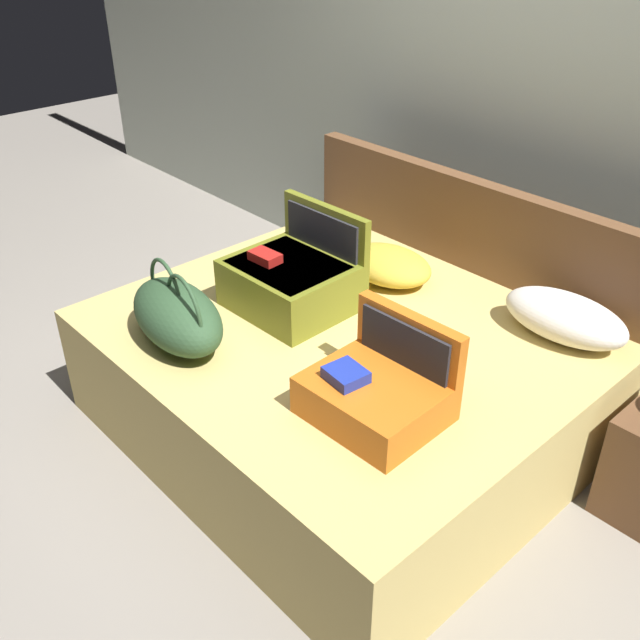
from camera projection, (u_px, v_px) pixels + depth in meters
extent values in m
plane|color=gray|center=(271.00, 469.00, 2.96)|extent=(12.00, 12.00, 0.00)
cube|color=#B7C1B2|center=(541.00, 85.00, 3.23)|extent=(8.00, 0.10, 2.60)
cube|color=tan|center=(341.00, 380.00, 3.06)|extent=(1.90, 1.61, 0.51)
cube|color=brown|center=(466.00, 274.00, 3.43)|extent=(1.94, 0.08, 0.95)
cube|color=olive|center=(288.00, 286.00, 3.03)|extent=(0.50, 0.42, 0.21)
cube|color=#28282D|center=(288.00, 279.00, 3.01)|extent=(0.44, 0.37, 0.15)
cube|color=#B21E19|center=(265.00, 257.00, 2.98)|extent=(0.14, 0.09, 0.04)
cube|color=olive|center=(326.00, 249.00, 3.11)|extent=(0.49, 0.05, 0.41)
cube|color=#28282D|center=(322.00, 251.00, 3.09)|extent=(0.42, 0.02, 0.35)
cube|color=#D16619|center=(370.00, 402.00, 2.40)|extent=(0.45, 0.35, 0.15)
cube|color=#28282D|center=(371.00, 396.00, 2.39)|extent=(0.40, 0.31, 0.10)
cube|color=#1E33A5|center=(346.00, 375.00, 2.38)|extent=(0.14, 0.13, 0.05)
cube|color=#D16619|center=(408.00, 356.00, 2.47)|extent=(0.44, 0.06, 0.34)
cube|color=#28282D|center=(403.00, 359.00, 2.45)|extent=(0.37, 0.02, 0.29)
ellipsoid|color=#2D4C2D|center=(177.00, 316.00, 2.79)|extent=(0.57, 0.36, 0.24)
torus|color=#2D4C2D|center=(167.00, 293.00, 2.81)|extent=(0.29, 0.06, 0.29)
torus|color=#2D4C2D|center=(185.00, 310.00, 2.70)|extent=(0.29, 0.06, 0.29)
ellipsoid|color=white|center=(565.00, 317.00, 2.83)|extent=(0.53, 0.30, 0.18)
ellipsoid|color=gold|center=(388.00, 265.00, 3.27)|extent=(0.46, 0.35, 0.14)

